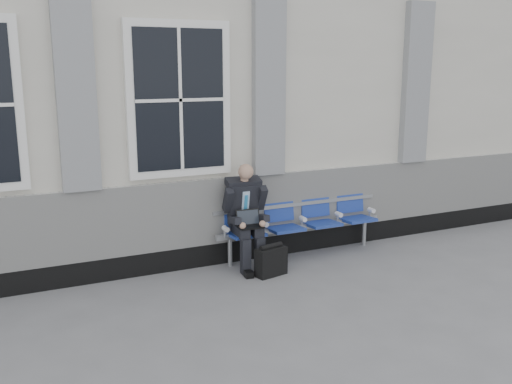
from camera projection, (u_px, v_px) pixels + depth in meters
name	position (u px, v px, depth m)	size (l,w,h in m)	color
ground	(195.00, 316.00, 6.23)	(70.00, 70.00, 0.00)	slate
station_building	(117.00, 95.00, 8.81)	(14.40, 4.40, 4.49)	beige
bench	(300.00, 218.00, 8.13)	(2.60, 0.47, 0.91)	#9EA0A3
businessman	(246.00, 212.00, 7.59)	(0.59, 0.79, 1.42)	black
briefcase	(271.00, 261.00, 7.39)	(0.45, 0.26, 0.43)	black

